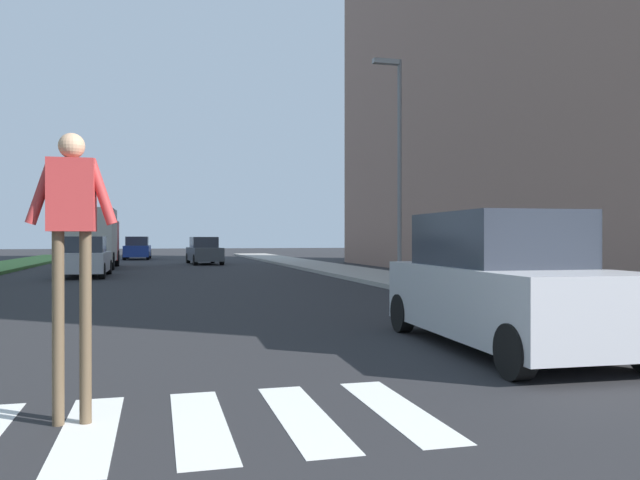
{
  "coord_description": "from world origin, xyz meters",
  "views": [
    {
      "loc": [
        0.1,
        1.07,
        1.59
      ],
      "look_at": [
        4.79,
        19.1,
        1.54
      ],
      "focal_mm": 35.22,
      "sensor_mm": 36.0,
      "label": 1
    }
  ],
  "objects_px": {
    "sedan_midblock": "(84,258)",
    "sedan_distant": "(204,251)",
    "pedestrian_performer": "(72,230)",
    "sedan_far_horizon": "(137,249)",
    "truck_box_delivery": "(93,237)",
    "street_lamp_right": "(397,150)",
    "suv_crossing": "(502,284)"
  },
  "relations": [
    {
      "from": "truck_box_delivery",
      "to": "sedan_far_horizon",
      "type": "bearing_deg",
      "value": 82.49
    },
    {
      "from": "sedan_far_horizon",
      "to": "sedan_distant",
      "type": "bearing_deg",
      "value": -67.21
    },
    {
      "from": "pedestrian_performer",
      "to": "truck_box_delivery",
      "type": "xyz_separation_m",
      "value": [
        -2.57,
        29.24,
        -0.03
      ]
    },
    {
      "from": "pedestrian_performer",
      "to": "sedan_far_horizon",
      "type": "height_order",
      "value": "pedestrian_performer"
    },
    {
      "from": "pedestrian_performer",
      "to": "sedan_far_horizon",
      "type": "bearing_deg",
      "value": 90.95
    },
    {
      "from": "sedan_far_horizon",
      "to": "truck_box_delivery",
      "type": "xyz_separation_m",
      "value": [
        -1.85,
        -14.07,
        0.84
      ]
    },
    {
      "from": "sedan_distant",
      "to": "truck_box_delivery",
      "type": "distance_m",
      "value": 7.33
    },
    {
      "from": "street_lamp_right",
      "to": "pedestrian_performer",
      "type": "height_order",
      "value": "street_lamp_right"
    },
    {
      "from": "truck_box_delivery",
      "to": "sedan_midblock",
      "type": "bearing_deg",
      "value": -87.06
    },
    {
      "from": "truck_box_delivery",
      "to": "street_lamp_right",
      "type": "bearing_deg",
      "value": -53.43
    },
    {
      "from": "sedan_midblock",
      "to": "sedan_distant",
      "type": "relative_size",
      "value": 0.97
    },
    {
      "from": "street_lamp_right",
      "to": "sedan_distant",
      "type": "relative_size",
      "value": 1.69
    },
    {
      "from": "street_lamp_right",
      "to": "sedan_midblock",
      "type": "distance_m",
      "value": 13.62
    },
    {
      "from": "street_lamp_right",
      "to": "pedestrian_performer",
      "type": "bearing_deg",
      "value": -121.16
    },
    {
      "from": "pedestrian_performer",
      "to": "sedan_midblock",
      "type": "height_order",
      "value": "pedestrian_performer"
    },
    {
      "from": "sedan_midblock",
      "to": "sedan_distant",
      "type": "bearing_deg",
      "value": 63.94
    },
    {
      "from": "sedan_far_horizon",
      "to": "truck_box_delivery",
      "type": "relative_size",
      "value": 0.73
    },
    {
      "from": "sedan_distant",
      "to": "truck_box_delivery",
      "type": "height_order",
      "value": "truck_box_delivery"
    },
    {
      "from": "truck_box_delivery",
      "to": "pedestrian_performer",
      "type": "bearing_deg",
      "value": -84.97
    },
    {
      "from": "street_lamp_right",
      "to": "truck_box_delivery",
      "type": "xyz_separation_m",
      "value": [
        -11.16,
        15.04,
        -2.96
      ]
    },
    {
      "from": "suv_crossing",
      "to": "sedan_far_horizon",
      "type": "xyz_separation_m",
      "value": [
        -6.25,
        40.91,
        -0.14
      ]
    },
    {
      "from": "suv_crossing",
      "to": "sedan_midblock",
      "type": "bearing_deg",
      "value": 111.87
    },
    {
      "from": "pedestrian_performer",
      "to": "truck_box_delivery",
      "type": "bearing_deg",
      "value": 95.03
    },
    {
      "from": "suv_crossing",
      "to": "sedan_far_horizon",
      "type": "bearing_deg",
      "value": 98.69
    },
    {
      "from": "sedan_far_horizon",
      "to": "sedan_midblock",
      "type": "bearing_deg",
      "value": -93.85
    },
    {
      "from": "suv_crossing",
      "to": "sedan_midblock",
      "type": "xyz_separation_m",
      "value": [
        -7.71,
        19.22,
        -0.16
      ]
    },
    {
      "from": "pedestrian_performer",
      "to": "sedan_distant",
      "type": "xyz_separation_m",
      "value": [
        3.51,
        33.24,
        -0.89
      ]
    },
    {
      "from": "suv_crossing",
      "to": "truck_box_delivery",
      "type": "relative_size",
      "value": 0.75
    },
    {
      "from": "pedestrian_performer",
      "to": "suv_crossing",
      "type": "distance_m",
      "value": 6.07
    },
    {
      "from": "sedan_midblock",
      "to": "truck_box_delivery",
      "type": "relative_size",
      "value": 0.7
    },
    {
      "from": "street_lamp_right",
      "to": "sedan_midblock",
      "type": "xyz_separation_m",
      "value": [
        -10.77,
        7.41,
        -3.82
      ]
    },
    {
      "from": "truck_box_delivery",
      "to": "sedan_distant",
      "type": "bearing_deg",
      "value": 33.36
    }
  ]
}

